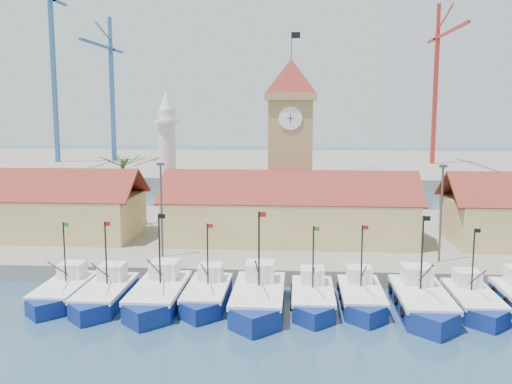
# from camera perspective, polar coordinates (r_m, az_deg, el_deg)

# --- Properties ---
(ground) EXTENTS (400.00, 400.00, 0.00)m
(ground) POSITION_cam_1_polar(r_m,az_deg,el_deg) (43.30, 2.89, -12.70)
(ground) COLOR #1C324B
(ground) RESTS_ON ground
(quay) EXTENTS (140.00, 32.00, 1.50)m
(quay) POSITION_cam_1_polar(r_m,az_deg,el_deg) (66.10, 3.36, -4.63)
(quay) COLOR gray
(quay) RESTS_ON ground
(terminal) EXTENTS (240.00, 80.00, 2.00)m
(terminal) POSITION_cam_1_polar(r_m,az_deg,el_deg) (151.12, 3.83, 2.75)
(terminal) COLOR gray
(terminal) RESTS_ON ground
(boat_0) EXTENTS (3.27, 8.96, 6.78)m
(boat_0) POSITION_cam_1_polar(r_m,az_deg,el_deg) (49.50, -18.80, -9.57)
(boat_0) COLOR navy
(boat_0) RESTS_ON ground
(boat_1) EXTENTS (3.39, 9.28, 7.02)m
(boat_1) POSITION_cam_1_polar(r_m,az_deg,el_deg) (47.69, -14.96, -10.05)
(boat_1) COLOR navy
(boat_1) RESTS_ON ground
(boat_2) EXTENTS (3.74, 10.24, 7.75)m
(boat_2) POSITION_cam_1_polar(r_m,az_deg,el_deg) (46.41, -9.80, -10.31)
(boat_2) COLOR navy
(boat_2) RESTS_ON ground
(boat_3) EXTENTS (3.29, 9.01, 6.82)m
(boat_3) POSITION_cam_1_polar(r_m,az_deg,el_deg) (46.43, -4.97, -10.33)
(boat_3) COLOR navy
(boat_3) RESTS_ON ground
(boat_4) EXTENTS (3.90, 10.69, 8.09)m
(boat_4) POSITION_cam_1_polar(r_m,az_deg,el_deg) (44.85, 0.20, -10.80)
(boat_4) COLOR navy
(boat_4) RESTS_ON ground
(boat_5) EXTENTS (3.27, 8.96, 6.78)m
(boat_5) POSITION_cam_1_polar(r_m,az_deg,el_deg) (45.65, 5.70, -10.68)
(boat_5) COLOR navy
(boat_5) RESTS_ON ground
(boat_6) EXTENTS (3.29, 9.01, 6.82)m
(boat_6) POSITION_cam_1_polar(r_m,az_deg,el_deg) (46.39, 10.53, -10.46)
(boat_6) COLOR navy
(boat_6) RESTS_ON ground
(boat_7) EXTENTS (3.81, 10.43, 7.89)m
(boat_7) POSITION_cam_1_polar(r_m,az_deg,el_deg) (46.01, 16.33, -10.68)
(boat_7) COLOR navy
(boat_7) RESTS_ON ground
(boat_8) EXTENTS (3.26, 8.93, 6.75)m
(boat_8) POSITION_cam_1_polar(r_m,az_deg,el_deg) (47.86, 20.97, -10.30)
(boat_8) COLOR navy
(boat_8) RESTS_ON ground
(hall_left) EXTENTS (31.20, 10.13, 7.61)m
(hall_left) POSITION_cam_1_polar(r_m,az_deg,el_deg) (69.71, -24.00, -1.95)
(hall_left) COLOR #D0BE72
(hall_left) RESTS_ON quay
(hall_center) EXTENTS (27.04, 10.13, 7.61)m
(hall_center) POSITION_cam_1_polar(r_m,az_deg,el_deg) (61.52, 3.34, -2.52)
(hall_center) COLOR #D0BE72
(hall_center) RESTS_ON quay
(clock_tower) EXTENTS (5.80, 5.80, 22.70)m
(clock_tower) POSITION_cam_1_polar(r_m,az_deg,el_deg) (66.52, 3.47, 5.21)
(clock_tower) COLOR #A68455
(clock_tower) RESTS_ON quay
(minaret) EXTENTS (3.00, 3.00, 16.30)m
(minaret) POSITION_cam_1_polar(r_m,az_deg,el_deg) (70.46, -8.84, 3.48)
(minaret) COLOR silver
(minaret) RESTS_ON quay
(palm_tree) EXTENTS (5.60, 5.03, 8.39)m
(palm_tree) POSITION_cam_1_polar(r_m,az_deg,el_deg) (70.22, -13.12, 0.49)
(palm_tree) COLOR brown
(palm_tree) RESTS_ON quay
(lamp_posts) EXTENTS (80.70, 0.25, 9.03)m
(lamp_posts) POSITION_cam_1_polar(r_m,az_deg,el_deg) (53.20, 3.77, -1.50)
(lamp_posts) COLOR #3F3F44
(lamp_posts) RESTS_ON quay
(crane_blue_far) EXTENTS (1.00, 34.74, 48.78)m
(crane_blue_far) POSITION_cam_1_polar(r_m,az_deg,el_deg) (154.38, -19.90, 12.89)
(crane_blue_far) COLOR #2D5A8B
(crane_blue_far) RESTS_ON terminal
(crane_blue_near) EXTENTS (1.00, 31.09, 37.06)m
(crane_blue_near) POSITION_cam_1_polar(r_m,az_deg,el_deg) (155.10, -14.38, 10.59)
(crane_blue_near) COLOR #2D5A8B
(crane_blue_near) RESTS_ON terminal
(crane_red_right) EXTENTS (1.00, 35.79, 38.78)m
(crane_red_right) POSITION_cam_1_polar(r_m,az_deg,el_deg) (147.59, 17.73, 11.10)
(crane_red_right) COLOR red
(crane_red_right) RESTS_ON terminal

